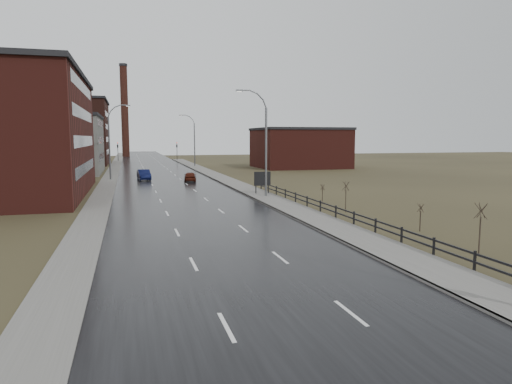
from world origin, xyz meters
TOP-DOWN VIEW (x-y plane):
  - ground at (0.00, 0.00)m, footprint 320.00×320.00m
  - road at (0.00, 60.00)m, footprint 14.00×300.00m
  - sidewalk_right at (8.60, 35.00)m, footprint 3.20×180.00m
  - curb_right at (7.08, 35.00)m, footprint 0.16×180.00m
  - sidewalk_left at (-8.20, 60.00)m, footprint 2.40×260.00m
  - warehouse_mid at (-17.99, 78.00)m, footprint 16.32×20.40m
  - warehouse_far at (-22.99, 108.00)m, footprint 26.52×24.48m
  - building_right at (30.30, 82.00)m, footprint 18.36×16.32m
  - smokestack at (-6.00, 150.00)m, footprint 2.70×2.70m
  - streetlight_right_mid at (8.50, 36.00)m, footprint 3.36×0.28m
  - streetlight_left at (-7.70, 62.00)m, footprint 3.36×0.28m
  - streetlight_right_far at (8.50, 90.00)m, footprint 3.36×0.28m
  - guardrail at (10.30, 18.31)m, footprint 0.10×53.05m
  - shrub_c at (12.90, 9.65)m, footprint 0.68×0.72m
  - shrub_d at (13.82, 16.16)m, footprint 0.46×0.48m
  - shrub_e at (12.56, 24.81)m, footprint 0.63×0.66m
  - shrub_f at (12.86, 30.36)m, footprint 0.45×0.47m
  - billboard at (9.10, 38.42)m, footprint 1.92×0.17m
  - traffic_light_left at (-8.00, 120.00)m, footprint 0.58×2.73m
  - traffic_light_right at (8.00, 120.00)m, footprint 0.58×2.73m
  - car_near at (-3.13, 60.10)m, footprint 2.06×4.91m
  - car_far at (3.30, 56.06)m, footprint 2.16×4.38m

SIDE VIEW (x-z plane):
  - ground at x=0.00m, z-range 0.00..0.00m
  - road at x=0.00m, z-range 0.00..0.06m
  - sidewalk_left at x=-8.20m, z-range 0.00..0.12m
  - sidewalk_right at x=8.60m, z-range 0.00..0.18m
  - curb_right at x=7.08m, z-range 0.00..0.18m
  - guardrail at x=10.30m, z-range 0.16..1.26m
  - car_far at x=3.30m, z-range 0.00..1.44m
  - car_near at x=-3.13m, z-range 0.00..1.58m
  - shrub_f at x=12.86m, z-range 0.06..1.93m
  - shrub_d at x=13.82m, z-range 0.06..1.97m
  - shrub_e at x=12.56m, z-range 0.08..2.76m
  - shrub_c at x=12.90m, z-range 0.09..2.99m
  - billboard at x=9.10m, z-range 0.43..3.05m
  - building_right at x=30.30m, z-range 0.01..8.51m
  - traffic_light_left at x=-8.00m, z-range 1.95..7.25m
  - traffic_light_right at x=8.00m, z-range 1.95..7.25m
  - warehouse_mid at x=-17.99m, z-range 0.01..10.51m
  - streetlight_right_mid at x=8.50m, z-range 0.16..11.51m
  - streetlight_left at x=-7.70m, z-range 0.16..11.51m
  - streetlight_right_far at x=8.50m, z-range 0.16..11.51m
  - warehouse_far at x=-22.99m, z-range 0.01..15.51m
  - smokestack at x=-6.00m, z-range 0.15..30.85m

